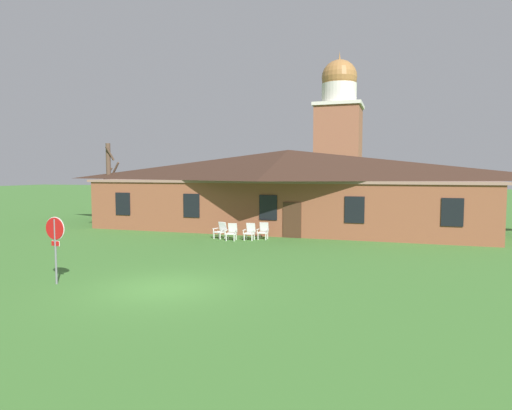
% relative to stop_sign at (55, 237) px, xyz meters
% --- Properties ---
extents(ground_plane, '(200.00, 200.00, 0.00)m').
position_rel_stop_sign_xyz_m(ground_plane, '(3.80, 0.59, -1.64)').
color(ground_plane, '#3D702D').
extents(brick_building, '(26.32, 10.40, 5.43)m').
position_rel_stop_sign_xyz_m(brick_building, '(3.80, 18.07, 1.12)').
color(brick_building, brown).
rests_on(brick_building, ground).
extents(dome_tower, '(5.18, 5.18, 17.10)m').
position_rel_stop_sign_xyz_m(dome_tower, '(4.70, 37.71, 6.09)').
color(dome_tower, '#93563D').
rests_on(dome_tower, ground).
extents(stop_sign, '(0.81, 0.08, 2.34)m').
position_rel_stop_sign_xyz_m(stop_sign, '(0.00, 0.00, 0.00)').
color(stop_sign, slate).
rests_on(stop_sign, ground).
extents(lawn_chair_by_porch, '(0.75, 0.80, 0.96)m').
position_rel_stop_sign_xyz_m(lawn_chair_by_porch, '(1.35, 11.55, -1.14)').
color(lawn_chair_by_porch, white).
rests_on(lawn_chair_by_porch, ground).
extents(lawn_chair_near_door, '(0.68, 0.71, 0.96)m').
position_rel_stop_sign_xyz_m(lawn_chair_near_door, '(2.21, 11.12, -1.14)').
color(lawn_chair_near_door, silver).
rests_on(lawn_chair_near_door, ground).
extents(lawn_chair_left_end, '(0.65, 0.68, 0.96)m').
position_rel_stop_sign_xyz_m(lawn_chair_left_end, '(3.16, 11.52, -1.14)').
color(lawn_chair_left_end, white).
rests_on(lawn_chair_left_end, ground).
extents(lawn_chair_middle, '(0.67, 0.70, 0.96)m').
position_rel_stop_sign_xyz_m(lawn_chair_middle, '(3.80, 12.08, -1.14)').
color(lawn_chair_middle, silver).
rests_on(lawn_chair_middle, ground).
extents(bare_tree_beside_building, '(1.30, 1.27, 6.15)m').
position_rel_stop_sign_xyz_m(bare_tree_beside_building, '(-10.83, 17.76, 1.58)').
color(bare_tree_beside_building, brown).
rests_on(bare_tree_beside_building, ground).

